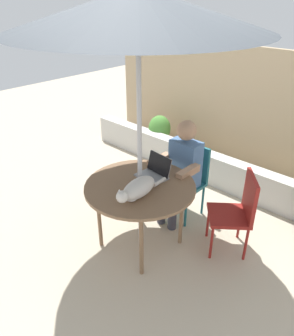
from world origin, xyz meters
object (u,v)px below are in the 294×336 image
(person_seated, at_px, (181,167))
(laptop, at_px, (155,170))
(patio_table, at_px, (140,190))
(patio_umbrella, at_px, (138,10))
(cat, at_px, (137,189))
(chair_occupied, at_px, (189,175))
(potted_plant_by_chair, at_px, (159,134))
(chair_empty, at_px, (238,208))

(person_seated, relative_size, laptop, 3.75)
(patio_table, distance_m, person_seated, 0.66)
(patio_umbrella, distance_m, cat, 1.48)
(patio_umbrella, xyz_separation_m, laptop, (-0.01, 0.24, -1.49))
(patio_table, relative_size, chair_occupied, 1.25)
(chair_occupied, relative_size, potted_plant_by_chair, 1.34)
(chair_empty, distance_m, person_seated, 0.78)
(potted_plant_by_chair, bearing_deg, cat, -53.92)
(chair_occupied, distance_m, potted_plant_by_chair, 1.69)
(laptop, height_order, cat, laptop)
(chair_empty, bearing_deg, chair_occupied, 165.35)
(chair_empty, relative_size, cat, 1.33)
(chair_occupied, xyz_separation_m, person_seated, (0.00, -0.16, 0.17))
(chair_empty, relative_size, laptop, 2.70)
(patio_umbrella, relative_size, laptop, 7.59)
(patio_table, height_order, person_seated, person_seated)
(patio_umbrella, bearing_deg, chair_occupied, 90.00)
(patio_table, distance_m, laptop, 0.27)
(cat, bearing_deg, laptop, 108.71)
(patio_umbrella, height_order, laptop, patio_umbrella)
(cat, xyz_separation_m, potted_plant_by_chair, (-1.46, 2.01, -0.49))
(person_seated, height_order, cat, person_seated)
(patio_umbrella, relative_size, cat, 3.75)
(chair_empty, bearing_deg, person_seated, 176.86)
(patio_table, distance_m, chair_empty, 1.00)
(patio_table, bearing_deg, potted_plant_by_chair, 126.00)
(patio_umbrella, relative_size, potted_plant_by_chair, 3.77)
(person_seated, xyz_separation_m, laptop, (-0.01, -0.42, 0.13))
(chair_occupied, distance_m, person_seated, 0.23)
(chair_occupied, bearing_deg, person_seated, -90.00)
(chair_occupied, bearing_deg, cat, -82.82)
(patio_table, relative_size, cat, 1.67)
(chair_occupied, bearing_deg, patio_table, -90.00)
(laptop, xyz_separation_m, potted_plant_by_chair, (-1.32, 1.60, -0.47))
(patio_umbrella, distance_m, laptop, 1.51)
(patio_umbrella, height_order, potted_plant_by_chair, patio_umbrella)
(chair_occupied, distance_m, laptop, 0.65)
(chair_occupied, height_order, potted_plant_by_chair, chair_occupied)
(person_seated, bearing_deg, cat, -81.48)
(cat, distance_m, potted_plant_by_chair, 2.53)
(patio_umbrella, xyz_separation_m, chair_occupied, (0.00, 0.82, -1.79))
(chair_occupied, height_order, chair_empty, same)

